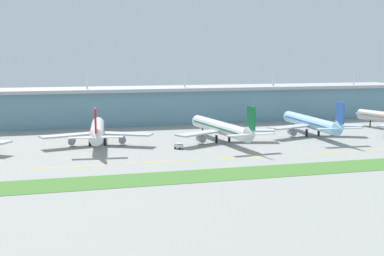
{
  "coord_description": "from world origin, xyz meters",
  "views": [
    {
      "loc": [
        -77.32,
        -185.07,
        38.67
      ],
      "look_at": [
        -15.55,
        35.43,
        7.0
      ],
      "focal_mm": 48.44,
      "sensor_mm": 36.0,
      "label": 1
    }
  ],
  "objects_px": {
    "airliner_center": "(222,128)",
    "airliner_far_middle": "(312,123)",
    "baggage_cart": "(179,146)",
    "airliner_near_middle": "(97,131)"
  },
  "relations": [
    {
      "from": "airliner_far_middle",
      "to": "baggage_cart",
      "type": "bearing_deg",
      "value": -165.96
    },
    {
      "from": "airliner_center",
      "to": "baggage_cart",
      "type": "height_order",
      "value": "airliner_center"
    },
    {
      "from": "airliner_center",
      "to": "airliner_far_middle",
      "type": "bearing_deg",
      "value": 7.07
    },
    {
      "from": "airliner_center",
      "to": "airliner_far_middle",
      "type": "distance_m",
      "value": 49.07
    },
    {
      "from": "airliner_center",
      "to": "airliner_far_middle",
      "type": "height_order",
      "value": "same"
    },
    {
      "from": "airliner_far_middle",
      "to": "baggage_cart",
      "type": "xyz_separation_m",
      "value": [
        -71.84,
        -17.96,
        -5.19
      ]
    },
    {
      "from": "airliner_near_middle",
      "to": "baggage_cart",
      "type": "xyz_separation_m",
      "value": [
        32.1,
        -18.75,
        -5.18
      ]
    },
    {
      "from": "airliner_far_middle",
      "to": "baggage_cart",
      "type": "height_order",
      "value": "airliner_far_middle"
    },
    {
      "from": "airliner_center",
      "to": "airliner_far_middle",
      "type": "xyz_separation_m",
      "value": [
        48.7,
        6.04,
        -0.0
      ]
    },
    {
      "from": "airliner_near_middle",
      "to": "baggage_cart",
      "type": "height_order",
      "value": "airliner_near_middle"
    }
  ]
}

